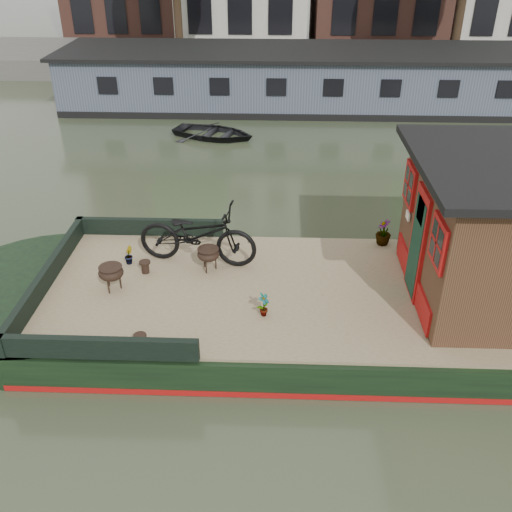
{
  "coord_description": "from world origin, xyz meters",
  "views": [
    {
      "loc": [
        -1.93,
        -8.31,
        6.17
      ],
      "look_at": [
        -2.27,
        0.5,
        1.01
      ],
      "focal_mm": 40.0,
      "sensor_mm": 36.0,
      "label": 1
    }
  ],
  "objects_px": {
    "dinghy": "(214,129)",
    "bicycle": "(197,234)",
    "brazier_front": "(209,259)",
    "brazier_rear": "(112,278)",
    "potted_plant_a": "(264,305)"
  },
  "relations": [
    {
      "from": "brazier_front",
      "to": "brazier_rear",
      "type": "height_order",
      "value": "brazier_rear"
    },
    {
      "from": "dinghy",
      "to": "potted_plant_a",
      "type": "bearing_deg",
      "value": -150.79
    },
    {
      "from": "bicycle",
      "to": "brazier_front",
      "type": "height_order",
      "value": "bicycle"
    },
    {
      "from": "brazier_rear",
      "to": "bicycle",
      "type": "bearing_deg",
      "value": 35.79
    },
    {
      "from": "brazier_rear",
      "to": "dinghy",
      "type": "xyz_separation_m",
      "value": [
        0.69,
        10.16,
        -0.59
      ]
    },
    {
      "from": "dinghy",
      "to": "bicycle",
      "type": "bearing_deg",
      "value": -156.73
    },
    {
      "from": "potted_plant_a",
      "to": "brazier_rear",
      "type": "xyz_separation_m",
      "value": [
        -2.64,
        0.68,
        0.02
      ]
    },
    {
      "from": "potted_plant_a",
      "to": "bicycle",
      "type": "bearing_deg",
      "value": 127.2
    },
    {
      "from": "bicycle",
      "to": "brazier_front",
      "type": "xyz_separation_m",
      "value": [
        0.22,
        -0.28,
        -0.36
      ]
    },
    {
      "from": "brazier_front",
      "to": "brazier_rear",
      "type": "bearing_deg",
      "value": -155.98
    },
    {
      "from": "bicycle",
      "to": "dinghy",
      "type": "distance_m",
      "value": 9.24
    },
    {
      "from": "brazier_rear",
      "to": "dinghy",
      "type": "bearing_deg",
      "value": 86.11
    },
    {
      "from": "bicycle",
      "to": "brazier_front",
      "type": "distance_m",
      "value": 0.51
    },
    {
      "from": "brazier_front",
      "to": "dinghy",
      "type": "height_order",
      "value": "brazier_front"
    },
    {
      "from": "bicycle",
      "to": "potted_plant_a",
      "type": "relative_size",
      "value": 5.2
    }
  ]
}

